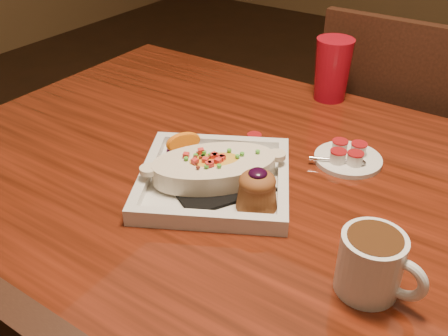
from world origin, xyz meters
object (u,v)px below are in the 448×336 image
Objects in this scene: chair_far at (394,158)px; plate at (218,174)px; table at (298,240)px; red_tumbler at (332,70)px; coffee_mug at (373,262)px; saucer at (347,157)px.

plate is (-0.14, -0.69, 0.27)m from chair_far.
red_tumbler reaches higher than table.
table is 12.35× the size of coffee_mug.
chair_far is at bearing 60.68° from red_tumbler.
coffee_mug is at bearing -61.15° from red_tumbler.
coffee_mug is at bearing -43.63° from plate.
plate is at bearing 78.65° from chair_far.
chair_far is 7.22× the size of saucer.
table is 4.27× the size of plate.
table is 0.45m from red_tumbler.
chair_far reaches higher than plate.
table is 10.34× the size of red_tumbler.
red_tumbler is (0.01, 0.46, 0.04)m from plate.
table is at bearing 144.66° from coffee_mug.
coffee_mug is (0.17, -0.14, 0.15)m from table.
chair_far reaches higher than table.
plate is at bearing -157.81° from table.
saucer is at bearing -59.32° from red_tumbler.
plate reaches higher than table.
saucer is (0.02, 0.15, 0.11)m from table.
table is at bearing -72.13° from red_tumbler.
plate is 0.32m from coffee_mug.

